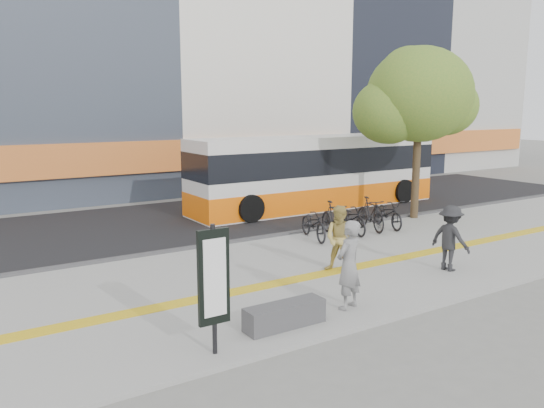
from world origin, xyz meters
TOP-DOWN VIEW (x-y plane):
  - ground at (0.00, 0.00)m, footprint 120.00×120.00m
  - sidewalk at (0.00, 1.50)m, footprint 40.00×7.00m
  - tactile_strip at (0.00, 1.00)m, footprint 40.00×0.45m
  - street at (0.00, 9.00)m, footprint 40.00×8.00m
  - curb at (0.00, 5.00)m, footprint 40.00×0.25m
  - bench at (-2.60, -1.20)m, footprint 1.60×0.45m
  - signboard at (-4.20, -1.51)m, footprint 0.55×0.10m
  - street_tree at (7.18, 4.82)m, footprint 4.40×3.80m
  - bus at (5.53, 8.50)m, footprint 11.02×2.61m
  - bicycle_row at (3.56, 4.00)m, footprint 4.26×1.99m
  - seated_woman at (-0.99, -1.11)m, footprint 0.77×0.61m
  - pedestrian_tan at (0.49, 0.91)m, footprint 0.98×1.03m
  - pedestrian_dark at (2.89, -0.45)m, footprint 0.70×1.11m

SIDE VIEW (x-z plane):
  - ground at x=0.00m, z-range 0.00..0.00m
  - street at x=0.00m, z-range 0.00..0.06m
  - sidewalk at x=0.00m, z-range 0.00..0.08m
  - curb at x=0.00m, z-range 0.00..0.14m
  - tactile_strip at x=0.00m, z-range 0.08..0.09m
  - bench at x=-2.60m, z-range 0.08..0.53m
  - bicycle_row at x=3.56m, z-range 0.05..1.14m
  - pedestrian_dark at x=2.89m, z-range 0.08..1.73m
  - pedestrian_tan at x=0.49m, z-range 0.08..1.75m
  - seated_woman at x=-0.99m, z-range 0.08..1.91m
  - signboard at x=-4.20m, z-range 0.27..2.47m
  - bus at x=5.53m, z-range -0.03..2.91m
  - street_tree at x=7.18m, z-range 1.36..7.67m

